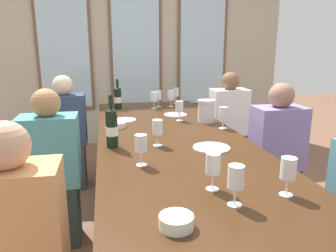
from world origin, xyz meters
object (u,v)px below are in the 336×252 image
Objects in this scene: wine_glass_9 at (141,145)px; seated_person_3 at (276,158)px; wine_glass_3 at (158,96)px; wine_glass_5 at (176,93)px; seated_person_4 at (67,136)px; seated_person_2 at (52,173)px; wine_bottle_1 at (118,98)px; wine_glass_0 at (288,169)px; white_plate_1 at (211,148)px; wine_glass_7 at (236,179)px; seated_person_5 at (228,127)px; wine_glass_4 at (223,114)px; white_plate_2 at (125,120)px; wine_bottle_0 at (112,127)px; wine_glass_8 at (154,97)px; wine_glass_6 at (171,96)px; white_plate_0 at (175,115)px; wine_glass_1 at (179,107)px; wine_glass_2 at (213,165)px; metal_pitcher at (206,111)px; dining_table at (171,144)px; wine_glass_10 at (157,128)px; tasting_bowl_1 at (176,222)px; tasting_bowl_0 at (117,125)px.

seated_person_3 is (1.11, 0.51, -0.33)m from wine_glass_9.
wine_glass_3 is 0.30m from wine_glass_5.
seated_person_2 is at bearing -90.00° from seated_person_4.
wine_bottle_1 is 1.75× the size of wine_glass_0.
white_plate_1 is 1.36× the size of wine_glass_7.
seated_person_5 is (0.73, -0.16, -0.33)m from wine_glass_3.
seated_person_5 reaches higher than wine_glass_9.
white_plate_1 is at bearing -116.06° from seated_person_5.
white_plate_2 is at bearing 149.90° from wine_glass_4.
wine_bottle_0 is 1.11× the size of wine_bottle_1.
wine_glass_8 is at bearing 114.06° from wine_glass_4.
wine_glass_6 is 1.14m from seated_person_4.
white_plate_0 is at bearing -67.27° from wine_glass_8.
wine_glass_0 is 1.00× the size of wine_glass_1.
white_plate_1 is 0.61m from wine_glass_2.
white_plate_2 is 1.16× the size of wine_glass_2.
wine_glass_0 and wine_glass_5 have the same top height.
wine_glass_2 is 1.00× the size of wine_glass_5.
metal_pitcher is 0.17× the size of seated_person_4.
seated_person_4 reaches higher than dining_table.
wine_bottle_1 is (0.10, 1.30, -0.02)m from wine_bottle_0.
wine_glass_3 is 1.00× the size of wine_glass_6.
wine_glass_2 is 0.16× the size of seated_person_5.
wine_glass_10 is 0.16× the size of seated_person_2.
wine_bottle_0 is 1.46m from wine_glass_6.
wine_glass_9 is (0.05, -1.66, 0.00)m from wine_bottle_1.
wine_glass_3 is 2.20m from wine_glass_7.
dining_table is 0.64m from white_plate_2.
wine_glass_0 is at bearing -88.13° from wine_glass_6.
seated_person_5 is at bearing 37.56° from wine_glass_1.
metal_pitcher is 1.09× the size of wine_glass_7.
seated_person_2 is (-0.61, 1.16, -0.24)m from tasting_bowl_1.
wine_glass_4 is 1.54m from seated_person_4.
seated_person_4 is at bearing 129.27° from white_plate_1.
seated_person_3 is (0.79, 1.04, -0.33)m from wine_glass_7.
wine_glass_8 is 1.38m from seated_person_3.
white_plate_0 is 1.72m from wine_glass_0.
metal_pitcher is 1.48× the size of tasting_bowl_1.
wine_glass_6 is at bearing -116.65° from wine_glass_5.
wine_glass_1 is at bearing -24.89° from seated_person_4.
wine_glass_8 is (-0.13, 0.58, -0.00)m from wine_glass_1.
metal_pitcher reaches higher than wine_glass_9.
tasting_bowl_0 is at bearing 37.75° from seated_person_2.
wine_glass_10 is (0.29, -0.03, -0.02)m from wine_bottle_0.
seated_person_4 reaches higher than wine_glass_3.
seated_person_5 is at bearing 53.68° from wine_glass_9.
wine_glass_10 is (-0.17, -1.25, -0.00)m from wine_glass_8.
tasting_bowl_0 is 0.81× the size of wine_glass_4.
wine_glass_5 reaches higher than white_plate_0.
white_plate_1 is at bearing 98.89° from wine_glass_0.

